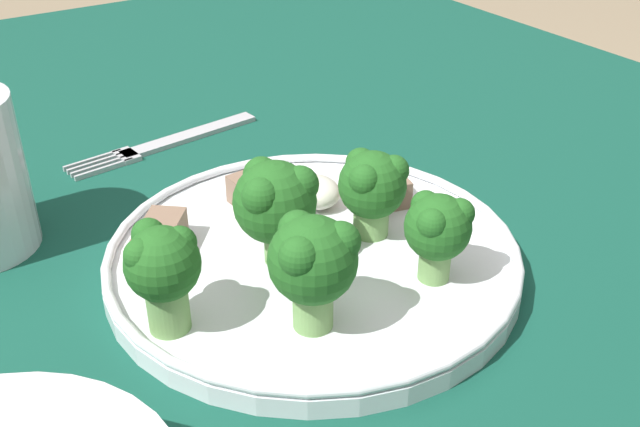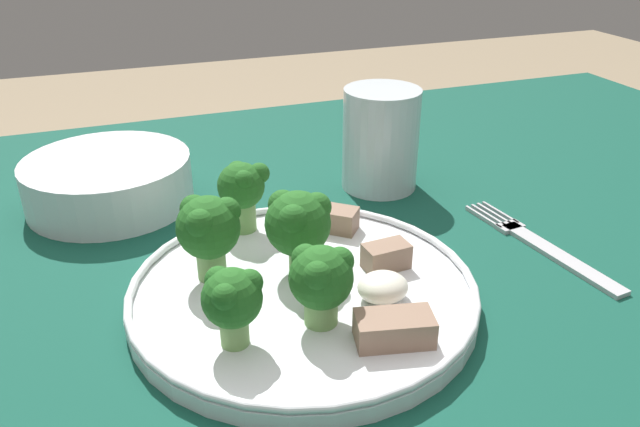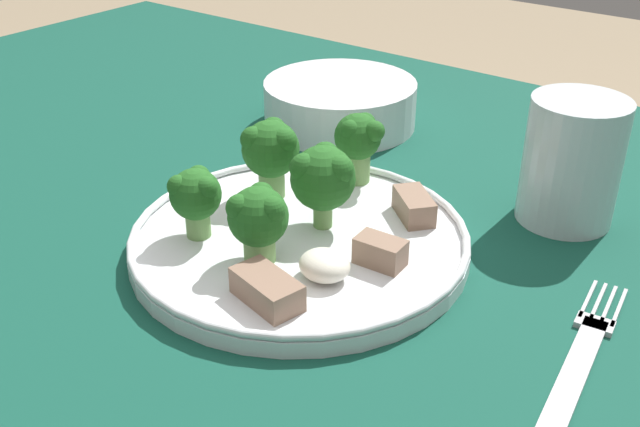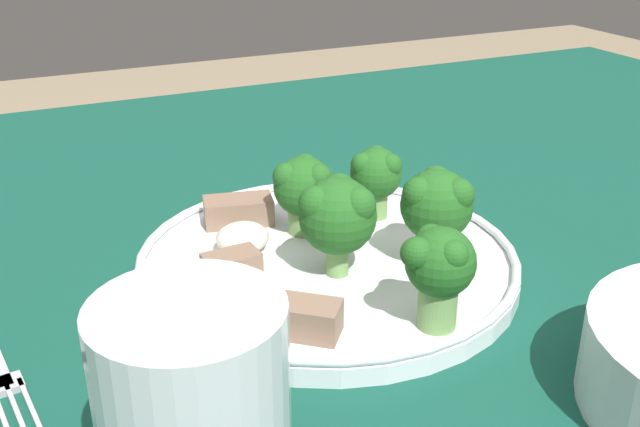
{
  "view_description": "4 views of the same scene",
  "coord_description": "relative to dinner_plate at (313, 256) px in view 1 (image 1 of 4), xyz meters",
  "views": [
    {
      "loc": [
        -0.3,
        0.22,
        1.04
      ],
      "look_at": [
        0.04,
        -0.0,
        0.8
      ],
      "focal_mm": 42.0,
      "sensor_mm": 36.0,
      "label": 1
    },
    {
      "loc": [
        -0.1,
        -0.34,
        1.04
      ],
      "look_at": [
        0.04,
        0.04,
        0.83
      ],
      "focal_mm": 35.0,
      "sensor_mm": 36.0,
      "label": 2
    },
    {
      "loc": [
        0.32,
        -0.36,
        1.08
      ],
      "look_at": [
        0.02,
        0.04,
        0.8
      ],
      "focal_mm": 42.0,
      "sensor_mm": 36.0,
      "label": 3
    },
    {
      "loc": [
        0.21,
        0.42,
        1.02
      ],
      "look_at": [
        0.04,
        0.05,
        0.84
      ],
      "focal_mm": 42.0,
      "sensor_mm": 36.0,
      "label": 4
    }
  ],
  "objects": [
    {
      "name": "table",
      "position": [
        -0.02,
        -0.02,
        -0.11
      ],
      "size": [
        1.36,
        0.96,
        0.78
      ],
      "color": "#114738",
      "rests_on": "ground_plane"
    },
    {
      "name": "dinner_plate",
      "position": [
        0.0,
        0.0,
        0.0
      ],
      "size": [
        0.25,
        0.25,
        0.02
      ],
      "color": "white",
      "rests_on": "table"
    },
    {
      "name": "fork",
      "position": [
        0.22,
        0.0,
        -0.01
      ],
      "size": [
        0.04,
        0.17,
        0.0
      ],
      "color": "#B2B2B7",
      "rests_on": "table"
    },
    {
      "name": "broccoli_floret_near_rim_left",
      "position": [
        -0.06,
        0.04,
        0.04
      ],
      "size": [
        0.05,
        0.05,
        0.07
      ],
      "color": "#709E56",
      "rests_on": "dinner_plate"
    },
    {
      "name": "broccoli_floret_center_left",
      "position": [
        0.0,
        0.02,
        0.05
      ],
      "size": [
        0.05,
        0.05,
        0.07
      ],
      "color": "#709E56",
      "rests_on": "dinner_plate"
    },
    {
      "name": "broccoli_floret_back_left",
      "position": [
        -0.06,
        -0.04,
        0.04
      ],
      "size": [
        0.04,
        0.04,
        0.05
      ],
      "color": "#709E56",
      "rests_on": "dinner_plate"
    },
    {
      "name": "broccoli_floret_front_left",
      "position": [
        -0.0,
        -0.04,
        0.04
      ],
      "size": [
        0.04,
        0.04,
        0.06
      ],
      "color": "#709E56",
      "rests_on": "dinner_plate"
    },
    {
      "name": "broccoli_floret_center_back",
      "position": [
        -0.02,
        0.1,
        0.04
      ],
      "size": [
        0.04,
        0.04,
        0.06
      ],
      "color": "#709E56",
      "rests_on": "dinner_plate"
    },
    {
      "name": "meat_slice_front_slice",
      "position": [
        0.07,
        0.0,
        0.01
      ],
      "size": [
        0.04,
        0.02,
        0.02
      ],
      "color": "#846651",
      "rests_on": "dinner_plate"
    },
    {
      "name": "meat_slice_middle_slice",
      "position": [
        0.05,
        0.08,
        0.01
      ],
      "size": [
        0.05,
        0.04,
        0.02
      ],
      "color": "#846651",
      "rests_on": "dinner_plate"
    },
    {
      "name": "meat_slice_rear_slice",
      "position": [
        0.04,
        -0.08,
        0.01
      ],
      "size": [
        0.05,
        0.04,
        0.02
      ],
      "color": "#846651",
      "rests_on": "dinner_plate"
    },
    {
      "name": "sauce_dollop",
      "position": [
        0.05,
        -0.03,
        0.01
      ],
      "size": [
        0.04,
        0.03,
        0.02
      ],
      "color": "silver",
      "rests_on": "dinner_plate"
    }
  ]
}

